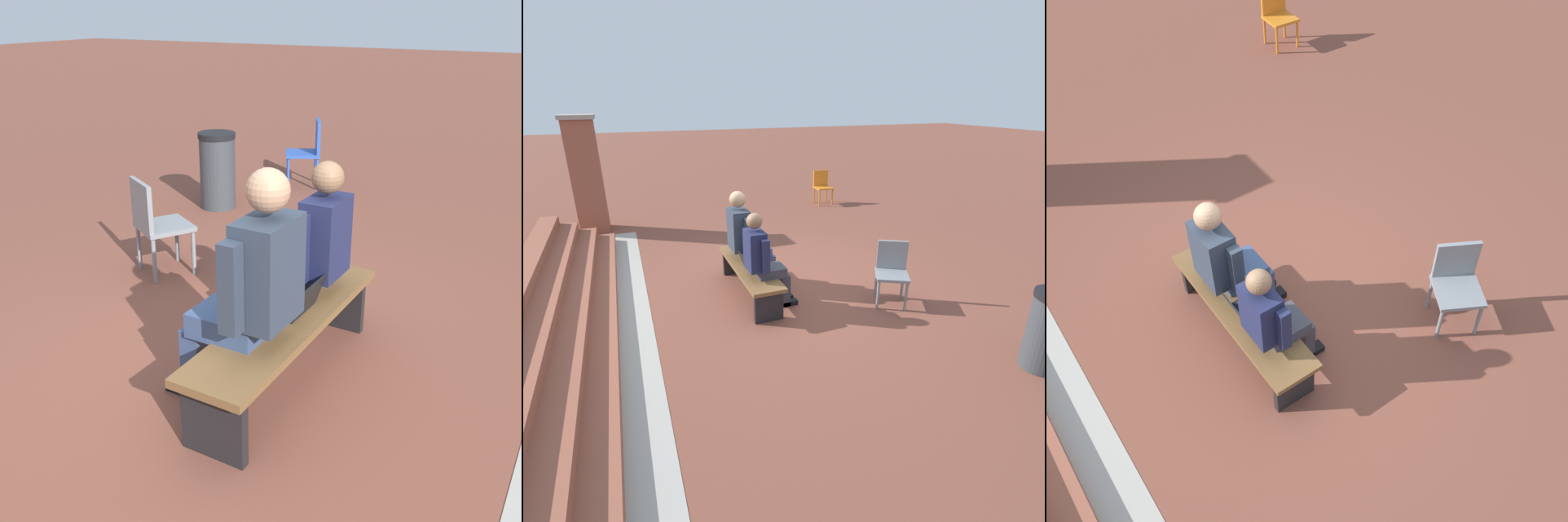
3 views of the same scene
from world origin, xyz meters
The scene contains 10 objects.
ground_plane centered at (0.00, 0.00, 0.00)m, with size 60.00×60.00×0.00m, color brown.
concrete_strip centered at (-0.11, 1.96, 0.00)m, with size 7.23×0.40×0.01m, color #A8A399.
brick_steps centered at (-0.11, 2.91, 0.22)m, with size 6.43×1.20×0.60m.
brick_pillar_left_of_steps centered at (3.98, 2.53, 1.17)m, with size 0.64×0.64×2.31m.
bench centered at (-0.11, 0.38, 0.35)m, with size 1.80×0.44×0.45m.
person_student centered at (-0.53, 0.32, 0.70)m, with size 0.52×0.66×1.31m.
person_adult centered at (0.21, 0.31, 0.75)m, with size 0.59×0.75×1.43m.
laptop centered at (-0.19, 0.39, 0.50)m, with size 0.32×0.29×0.21m.
plastic_chair_mid_courtyard centered at (4.32, -2.97, 0.48)m, with size 0.44×0.44×0.84m.
plastic_chair_by_pillar centered at (-1.01, -1.35, 0.48)m, with size 0.57×0.57×0.84m.
Camera 2 is at (-5.15, 1.86, 2.65)m, focal length 28.00 mm.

